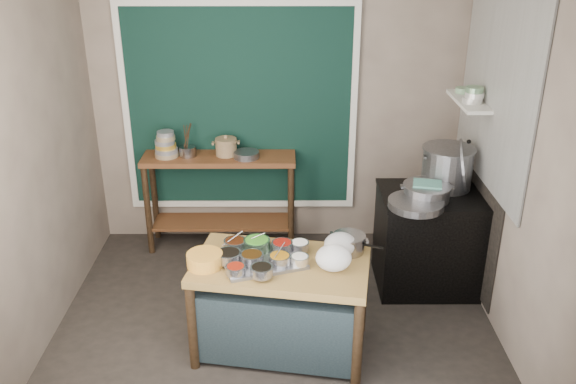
{
  "coord_description": "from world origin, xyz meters",
  "views": [
    {
      "loc": [
        0.09,
        -4.13,
        2.99
      ],
      "look_at": [
        0.1,
        0.25,
        1.03
      ],
      "focal_mm": 38.0,
      "sensor_mm": 36.0,
      "label": 1
    }
  ],
  "objects_px": {
    "ceramic_crock": "(226,148)",
    "stock_pot": "(447,167)",
    "back_counter": "(221,201)",
    "prep_table": "(281,306)",
    "condiment_tray": "(263,261)",
    "yellow_basin": "(205,260)",
    "saucepan": "(349,243)",
    "stove_block": "(430,241)",
    "steamer": "(427,192)",
    "utensil_cup": "(188,151)"
  },
  "relations": [
    {
      "from": "condiment_tray",
      "to": "utensil_cup",
      "type": "height_order",
      "value": "utensil_cup"
    },
    {
      "from": "prep_table",
      "to": "stove_block",
      "type": "relative_size",
      "value": 1.39
    },
    {
      "from": "prep_table",
      "to": "steamer",
      "type": "relative_size",
      "value": 3.1
    },
    {
      "from": "stove_block",
      "to": "yellow_basin",
      "type": "height_order",
      "value": "stove_block"
    },
    {
      "from": "back_counter",
      "to": "saucepan",
      "type": "bearing_deg",
      "value": -53.31
    },
    {
      "from": "steamer",
      "to": "back_counter",
      "type": "bearing_deg",
      "value": 155.01
    },
    {
      "from": "prep_table",
      "to": "condiment_tray",
      "type": "distance_m",
      "value": 0.41
    },
    {
      "from": "prep_table",
      "to": "steamer",
      "type": "height_order",
      "value": "steamer"
    },
    {
      "from": "prep_table",
      "to": "saucepan",
      "type": "bearing_deg",
      "value": 27.35
    },
    {
      "from": "back_counter",
      "to": "steamer",
      "type": "relative_size",
      "value": 3.6
    },
    {
      "from": "stove_block",
      "to": "yellow_basin",
      "type": "relative_size",
      "value": 3.51
    },
    {
      "from": "condiment_tray",
      "to": "saucepan",
      "type": "distance_m",
      "value": 0.65
    },
    {
      "from": "condiment_tray",
      "to": "stock_pot",
      "type": "xyz_separation_m",
      "value": [
        1.55,
        1.05,
        0.3
      ]
    },
    {
      "from": "yellow_basin",
      "to": "stock_pot",
      "type": "height_order",
      "value": "stock_pot"
    },
    {
      "from": "utensil_cup",
      "to": "ceramic_crock",
      "type": "relative_size",
      "value": 0.75
    },
    {
      "from": "back_counter",
      "to": "utensil_cup",
      "type": "distance_m",
      "value": 0.6
    },
    {
      "from": "yellow_basin",
      "to": "ceramic_crock",
      "type": "xyz_separation_m",
      "value": [
        0.01,
        1.7,
        0.22
      ]
    },
    {
      "from": "back_counter",
      "to": "yellow_basin",
      "type": "relative_size",
      "value": 5.65
    },
    {
      "from": "back_counter",
      "to": "condiment_tray",
      "type": "bearing_deg",
      "value": -73.9
    },
    {
      "from": "back_counter",
      "to": "saucepan",
      "type": "distance_m",
      "value": 1.87
    },
    {
      "from": "prep_table",
      "to": "yellow_basin",
      "type": "relative_size",
      "value": 4.87
    },
    {
      "from": "back_counter",
      "to": "yellow_basin",
      "type": "height_order",
      "value": "back_counter"
    },
    {
      "from": "back_counter",
      "to": "ceramic_crock",
      "type": "distance_m",
      "value": 0.55
    },
    {
      "from": "utensil_cup",
      "to": "stock_pot",
      "type": "relative_size",
      "value": 0.35
    },
    {
      "from": "saucepan",
      "to": "ceramic_crock",
      "type": "relative_size",
      "value": 1.15
    },
    {
      "from": "yellow_basin",
      "to": "saucepan",
      "type": "xyz_separation_m",
      "value": [
        1.04,
        0.2,
        0.02
      ]
    },
    {
      "from": "condiment_tray",
      "to": "stock_pot",
      "type": "relative_size",
      "value": 1.24
    },
    {
      "from": "stove_block",
      "to": "back_counter",
      "type": "bearing_deg",
      "value": 158.98
    },
    {
      "from": "saucepan",
      "to": "utensil_cup",
      "type": "bearing_deg",
      "value": 156.29
    },
    {
      "from": "yellow_basin",
      "to": "utensil_cup",
      "type": "xyz_separation_m",
      "value": [
        -0.35,
        1.68,
        0.2
      ]
    },
    {
      "from": "ceramic_crock",
      "to": "stock_pot",
      "type": "height_order",
      "value": "stock_pot"
    },
    {
      "from": "stove_block",
      "to": "condiment_tray",
      "type": "xyz_separation_m",
      "value": [
        -1.43,
        -0.9,
        0.34
      ]
    },
    {
      "from": "ceramic_crock",
      "to": "yellow_basin",
      "type": "bearing_deg",
      "value": -90.27
    },
    {
      "from": "back_counter",
      "to": "stove_block",
      "type": "bearing_deg",
      "value": -21.02
    },
    {
      "from": "ceramic_crock",
      "to": "stock_pot",
      "type": "bearing_deg",
      "value": -17.21
    },
    {
      "from": "condiment_tray",
      "to": "saucepan",
      "type": "relative_size",
      "value": 2.28
    },
    {
      "from": "prep_table",
      "to": "condiment_tray",
      "type": "xyz_separation_m",
      "value": [
        -0.13,
        0.01,
        0.39
      ]
    },
    {
      "from": "prep_table",
      "to": "stock_pot",
      "type": "bearing_deg",
      "value": 46.37
    },
    {
      "from": "condiment_tray",
      "to": "ceramic_crock",
      "type": "relative_size",
      "value": 2.64
    },
    {
      "from": "yellow_basin",
      "to": "utensil_cup",
      "type": "relative_size",
      "value": 1.58
    },
    {
      "from": "yellow_basin",
      "to": "steamer",
      "type": "bearing_deg",
      "value": 25.82
    },
    {
      "from": "ceramic_crock",
      "to": "steamer",
      "type": "height_order",
      "value": "ceramic_crock"
    },
    {
      "from": "ceramic_crock",
      "to": "stock_pot",
      "type": "xyz_separation_m",
      "value": [
        1.95,
        -0.6,
        0.04
      ]
    },
    {
      "from": "utensil_cup",
      "to": "stove_block",
      "type": "bearing_deg",
      "value": -18.44
    },
    {
      "from": "back_counter",
      "to": "stove_block",
      "type": "height_order",
      "value": "back_counter"
    },
    {
      "from": "condiment_tray",
      "to": "utensil_cup",
      "type": "distance_m",
      "value": 1.81
    },
    {
      "from": "stove_block",
      "to": "saucepan",
      "type": "bearing_deg",
      "value": -137.06
    },
    {
      "from": "utensil_cup",
      "to": "steamer",
      "type": "xyz_separation_m",
      "value": [
        2.09,
        -0.84,
        -0.05
      ]
    },
    {
      "from": "utensil_cup",
      "to": "ceramic_crock",
      "type": "distance_m",
      "value": 0.36
    },
    {
      "from": "saucepan",
      "to": "back_counter",
      "type": "bearing_deg",
      "value": 149.7
    }
  ]
}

